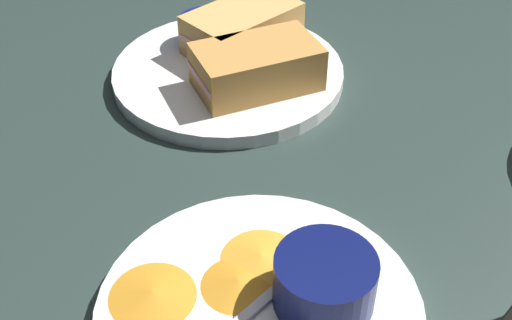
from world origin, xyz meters
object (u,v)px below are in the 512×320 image
at_px(plate_sandwich_main, 228,73).
at_px(sandwich_half_near, 257,67).
at_px(spoon_by_dark_ramekin, 237,55).
at_px(ramekin_light_gravy, 325,280).
at_px(plate_chips_companion, 259,313).
at_px(sandwich_half_far, 243,28).
at_px(ramekin_dark_sauce, 202,31).

relative_size(plate_sandwich_main, sandwich_half_near, 1.75).
height_order(spoon_by_dark_ramekin, ramekin_light_gravy, ramekin_light_gravy).
height_order(plate_sandwich_main, ramekin_light_gravy, ramekin_light_gravy).
relative_size(sandwich_half_near, plate_chips_companion, 0.61).
relative_size(plate_chips_companion, ramekin_light_gravy, 3.23).
distance_m(plate_sandwich_main, sandwich_half_far, 0.06).
height_order(sandwich_half_near, plate_chips_companion, sandwich_half_near).
distance_m(sandwich_half_far, spoon_by_dark_ramekin, 0.03).
xyz_separation_m(plate_sandwich_main, sandwich_half_near, (0.01, 0.05, 0.03)).
height_order(sandwich_half_near, ramekin_light_gravy, sandwich_half_near).
height_order(sandwich_half_far, plate_chips_companion, sandwich_half_far).
distance_m(sandwich_half_far, ramekin_dark_sauce, 0.05).
distance_m(ramekin_dark_sauce, ramekin_light_gravy, 0.40).
bearing_deg(plate_sandwich_main, plate_chips_companion, 48.80).
height_order(plate_sandwich_main, spoon_by_dark_ramekin, spoon_by_dark_ramekin).
relative_size(plate_sandwich_main, sandwich_half_far, 1.91).
distance_m(sandwich_half_far, ramekin_light_gravy, 0.38).
relative_size(plate_sandwich_main, spoon_by_dark_ramekin, 2.63).
bearing_deg(spoon_by_dark_ramekin, sandwich_half_near, 64.09).
distance_m(plate_sandwich_main, ramekin_dark_sauce, 0.06).
bearing_deg(sandwich_half_near, ramekin_dark_sauce, -100.80).
height_order(sandwich_half_far, spoon_by_dark_ramekin, sandwich_half_far).
bearing_deg(plate_sandwich_main, ramekin_dark_sauce, -104.92).
bearing_deg(sandwich_half_far, plate_chips_companion, 45.69).
distance_m(spoon_by_dark_ramekin, plate_chips_companion, 0.36).
distance_m(spoon_by_dark_ramekin, ramekin_light_gravy, 0.36).
xyz_separation_m(sandwich_half_near, plate_chips_companion, (0.22, 0.21, -0.03)).
height_order(sandwich_half_far, ramekin_dark_sauce, sandwich_half_far).
xyz_separation_m(sandwich_half_far, spoon_by_dark_ramekin, (0.02, 0.01, -0.02)).
height_order(ramekin_dark_sauce, plate_chips_companion, ramekin_dark_sauce).
bearing_deg(plate_chips_companion, sandwich_half_near, -136.71).
bearing_deg(plate_chips_companion, sandwich_half_far, -134.31).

